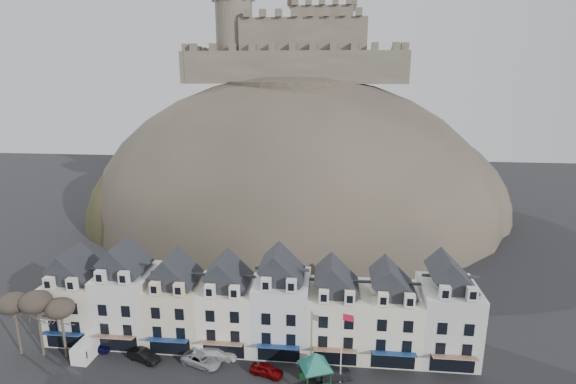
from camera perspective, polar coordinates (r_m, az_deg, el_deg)
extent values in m
cube|color=beige|center=(67.98, -24.79, -12.91)|extent=(6.80, 8.00, 8.00)
cube|color=black|center=(65.85, -25.28, -8.88)|extent=(6.80, 5.76, 2.80)
cube|color=beige|center=(64.01, -28.06, -10.19)|extent=(1.20, 0.80, 1.60)
cube|color=beige|center=(62.44, -25.74, -10.52)|extent=(1.20, 0.80, 1.60)
cube|color=black|center=(66.28, -26.34, -16.50)|extent=(5.10, 0.06, 2.20)
cube|color=navy|center=(65.17, -26.79, -15.79)|extent=(5.10, 1.29, 0.43)
cube|color=silver|center=(64.66, -19.51, -13.22)|extent=(6.80, 8.00, 9.20)
cube|color=black|center=(62.24, -19.96, -8.48)|extent=(6.80, 5.76, 2.80)
cube|color=silver|center=(60.11, -22.72, -9.90)|extent=(1.20, 0.80, 1.60)
cube|color=silver|center=(58.78, -20.11, -10.20)|extent=(1.20, 0.80, 1.60)
cube|color=black|center=(63.15, -20.84, -17.50)|extent=(5.10, 0.06, 2.20)
cube|color=maroon|center=(61.99, -21.24, -16.79)|extent=(5.10, 1.29, 0.43)
cube|color=beige|center=(62.48, -13.62, -14.40)|extent=(6.80, 8.00, 8.00)
cube|color=black|center=(60.17, -13.92, -10.06)|extent=(6.80, 5.76, 2.80)
cube|color=beige|center=(57.79, -16.54, -11.65)|extent=(1.20, 0.80, 1.60)
cube|color=beige|center=(56.77, -13.68, -11.94)|extent=(1.20, 0.80, 1.60)
cube|color=black|center=(60.63, -14.77, -18.43)|extent=(5.10, 0.06, 2.20)
cube|color=navy|center=(59.41, -15.09, -17.71)|extent=(5.10, 1.29, 0.43)
cube|color=white|center=(60.70, -7.34, -15.01)|extent=(6.80, 8.00, 8.00)
cube|color=black|center=(58.31, -7.51, -10.56)|extent=(6.80, 5.76, 2.80)
cube|color=white|center=(55.67, -9.89, -12.28)|extent=(1.20, 0.80, 1.60)
cube|color=white|center=(54.98, -6.81, -12.52)|extent=(1.20, 0.80, 1.60)
cube|color=black|center=(58.79, -8.18, -19.21)|extent=(5.10, 0.06, 2.20)
cube|color=maroon|center=(57.54, -8.40, -18.50)|extent=(5.10, 1.29, 0.43)
cube|color=silver|center=(59.34, -0.72, -14.95)|extent=(6.80, 8.00, 9.20)
cube|color=black|center=(56.70, -0.74, -9.85)|extent=(6.80, 5.76, 2.80)
cube|color=silver|center=(53.79, -2.81, -11.64)|extent=(1.20, 0.80, 1.60)
cube|color=silver|center=(53.46, 0.44, -11.80)|extent=(1.20, 0.80, 1.60)
cube|color=black|center=(57.70, -1.20, -19.77)|extent=(5.10, 0.06, 2.20)
cube|color=navy|center=(56.42, -1.29, -19.06)|extent=(5.10, 1.29, 0.43)
cube|color=silver|center=(59.35, 6.07, -15.70)|extent=(6.80, 8.00, 8.00)
cube|color=black|center=(56.91, 6.21, -11.18)|extent=(6.80, 5.76, 2.80)
cube|color=silver|center=(53.82, 4.58, -13.09)|extent=(1.20, 0.80, 1.60)
cube|color=silver|center=(53.87, 7.85, -13.16)|extent=(1.20, 0.80, 1.60)
cube|color=black|center=(57.40, 6.00, -20.06)|extent=(5.10, 0.06, 2.20)
cube|color=maroon|center=(56.11, 6.03, -19.36)|extent=(5.10, 1.29, 0.43)
cube|color=#EEE9CF|center=(59.83, 12.85, -15.75)|extent=(6.80, 8.00, 8.00)
cube|color=black|center=(57.41, 13.14, -11.26)|extent=(6.80, 5.76, 2.80)
cube|color=#EEE9CF|center=(54.17, 11.99, -13.20)|extent=(1.20, 0.80, 1.60)
cube|color=#EEE9CF|center=(54.59, 15.19, -13.18)|extent=(1.20, 0.80, 1.60)
cube|color=black|center=(57.90, 13.18, -20.07)|extent=(5.10, 0.06, 2.20)
cube|color=navy|center=(56.62, 13.34, -19.37)|extent=(5.10, 1.29, 0.43)
cube|color=silver|center=(60.79, 19.48, -15.10)|extent=(6.80, 8.00, 9.20)
cube|color=black|center=(58.21, 19.97, -10.11)|extent=(6.80, 5.76, 2.80)
cube|color=silver|center=(54.82, 19.29, -11.98)|extent=(1.20, 0.80, 1.60)
cube|color=silver|center=(55.61, 22.35, -11.89)|extent=(1.20, 0.80, 1.60)
cube|color=black|center=(59.18, 20.13, -19.79)|extent=(5.10, 0.06, 2.20)
cube|color=maroon|center=(57.93, 20.41, -19.09)|extent=(5.10, 1.29, 0.43)
ellipsoid|color=#3B372E|center=(110.98, 0.71, -3.14)|extent=(96.00, 76.00, 68.00)
ellipsoid|color=#2E371B|center=(109.47, -11.15, -3.68)|extent=(52.00, 44.00, 42.00)
ellipsoid|color=#3B372E|center=(115.33, 12.87, -2.83)|extent=(56.00, 48.00, 46.00)
ellipsoid|color=#2E371B|center=(98.26, -2.36, -5.55)|extent=(40.00, 28.00, 28.00)
ellipsoid|color=#3B372E|center=(99.23, 5.87, -5.41)|extent=(36.00, 28.00, 24.00)
cylinder|color=#3B372E|center=(105.71, 0.76, 13.07)|extent=(30.00, 30.00, 3.00)
cube|color=brown|center=(101.69, 0.56, 15.55)|extent=(48.00, 2.20, 7.00)
cube|color=brown|center=(121.62, 1.46, 15.40)|extent=(48.00, 2.20, 7.00)
cube|color=brown|center=(116.15, -11.26, 15.17)|extent=(2.20, 22.00, 7.00)
cube|color=brown|center=(112.22, 13.80, 15.06)|extent=(2.20, 22.00, 7.00)
cube|color=brown|center=(111.72, 2.14, 18.28)|extent=(28.00, 18.00, 10.00)
cube|color=brown|center=(113.62, 4.35, 18.95)|extent=(14.00, 12.00, 13.00)
cylinder|color=brown|center=(109.99, -6.79, 18.25)|extent=(8.40, 8.40, 18.00)
cylinder|color=#3C3426|center=(67.29, -31.06, -15.11)|extent=(0.32, 0.32, 5.74)
ellipsoid|color=#383028|center=(65.50, -31.54, -11.96)|extent=(3.61, 3.61, 2.54)
cylinder|color=#3C3426|center=(65.56, -28.89, -15.46)|extent=(0.32, 0.32, 6.02)
ellipsoid|color=#383028|center=(63.65, -29.38, -12.08)|extent=(3.78, 3.78, 2.67)
cylinder|color=#3C3426|center=(64.13, -26.56, -16.14)|extent=(0.32, 0.32, 5.46)
ellipsoid|color=#383028|center=(62.32, -26.98, -13.03)|extent=(3.43, 3.43, 2.42)
cube|color=black|center=(55.16, 1.54, -21.75)|extent=(0.19, 0.19, 2.37)
cube|color=black|center=(55.86, 4.35, -21.26)|extent=(0.19, 0.19, 2.37)
cube|color=black|center=(53.87, 5.40, -22.83)|extent=(0.19, 0.19, 2.37)
cube|color=black|center=(53.78, 3.46, -21.29)|extent=(4.23, 4.23, 0.12)
cone|color=#14584B|center=(53.26, 3.48, -20.51)|extent=(6.09, 6.09, 1.78)
cylinder|color=silver|center=(53.18, 6.78, -19.02)|extent=(0.14, 0.14, 9.03)
cube|color=red|center=(51.03, 7.61, -15.54)|extent=(1.20, 0.37, 0.79)
cube|color=white|center=(64.07, -24.01, -17.60)|extent=(2.19, 4.71, 2.11)
cube|color=black|center=(63.86, -24.04, -17.29)|extent=(1.91, 0.15, 0.91)
imported|color=#0B0B37|center=(64.80, -23.27, -17.52)|extent=(4.08, 1.77, 1.37)
imported|color=black|center=(60.93, -17.85, -19.17)|extent=(4.46, 2.90, 1.39)
imported|color=#ACAEB4|center=(58.66, -10.93, -20.15)|extent=(5.39, 3.84, 1.38)
imported|color=white|center=(59.34, -9.15, -19.52)|extent=(5.49, 2.80, 1.53)
imported|color=#660508|center=(56.19, -2.75, -21.63)|extent=(4.25, 2.71, 1.35)
imported|color=black|center=(55.74, 5.76, -22.01)|extent=(4.45, 2.53, 1.39)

